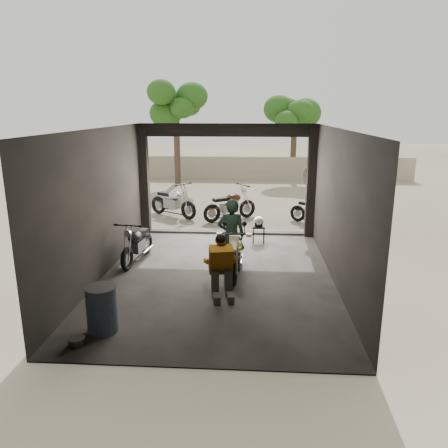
# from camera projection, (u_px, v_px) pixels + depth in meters

# --- Properties ---
(ground) EXTENTS (80.00, 80.00, 0.00)m
(ground) POSITION_uv_depth(u_px,v_px,m) (217.00, 278.00, 9.57)
(ground) COLOR #7A6D56
(ground) RESTS_ON ground
(garage) EXTENTS (7.00, 7.13, 3.20)m
(garage) POSITION_uv_depth(u_px,v_px,m) (219.00, 215.00, 9.77)
(garage) COLOR #2D2B28
(garage) RESTS_ON ground
(boundary_wall) EXTENTS (18.00, 0.30, 1.20)m
(boundary_wall) POSITION_uv_depth(u_px,v_px,m) (239.00, 168.00, 22.93)
(boundary_wall) COLOR gray
(boundary_wall) RESTS_ON ground
(tree_left) EXTENTS (2.20, 2.20, 5.60)m
(tree_left) POSITION_uv_depth(u_px,v_px,m) (176.00, 101.00, 20.81)
(tree_left) COLOR #382B1E
(tree_left) RESTS_ON ground
(tree_right) EXTENTS (2.20, 2.20, 5.00)m
(tree_right) POSITION_uv_depth(u_px,v_px,m) (295.00, 110.00, 21.99)
(tree_right) COLOR #382B1E
(tree_right) RESTS_ON ground
(main_bike) EXTENTS (0.73, 1.68, 1.11)m
(main_bike) POSITION_uv_depth(u_px,v_px,m) (236.00, 251.00, 9.62)
(main_bike) COLOR white
(main_bike) RESTS_ON ground
(left_bike) EXTENTS (0.84, 1.62, 1.05)m
(left_bike) POSITION_uv_depth(u_px,v_px,m) (137.00, 241.00, 10.43)
(left_bike) COLOR black
(left_bike) RESTS_ON ground
(outside_bike_a) EXTENTS (1.88, 1.58, 1.20)m
(outside_bike_a) POSITION_uv_depth(u_px,v_px,m) (173.00, 200.00, 14.86)
(outside_bike_a) COLOR black
(outside_bike_a) RESTS_ON ground
(outside_bike_b) EXTENTS (1.82, 1.56, 1.17)m
(outside_bike_b) POSITION_uv_depth(u_px,v_px,m) (230.00, 203.00, 14.40)
(outside_bike_b) COLOR #431C10
(outside_bike_b) RESTS_ON ground
(outside_bike_c) EXTENTS (1.59, 1.39, 1.02)m
(outside_bike_c) POSITION_uv_depth(u_px,v_px,m) (314.00, 209.00, 13.87)
(outside_bike_c) COLOR black
(outside_bike_c) RESTS_ON ground
(rider) EXTENTS (0.66, 0.48, 1.68)m
(rider) POSITION_uv_depth(u_px,v_px,m) (231.00, 236.00, 9.74)
(rider) COLOR black
(rider) RESTS_ON ground
(mechanic) EXTENTS (0.76, 0.93, 1.20)m
(mechanic) POSITION_uv_depth(u_px,v_px,m) (222.00, 269.00, 8.42)
(mechanic) COLOR #BC7619
(mechanic) RESTS_ON ground
(stool) EXTENTS (0.35, 0.35, 0.48)m
(stool) POSITION_uv_depth(u_px,v_px,m) (259.00, 228.00, 11.97)
(stool) COLOR black
(stool) RESTS_ON ground
(helmet) EXTENTS (0.30, 0.32, 0.27)m
(helmet) POSITION_uv_depth(u_px,v_px,m) (259.00, 221.00, 11.92)
(helmet) COLOR silver
(helmet) RESTS_ON stool
(oil_drum) EXTENTS (0.67, 0.67, 0.79)m
(oil_drum) POSITION_uv_depth(u_px,v_px,m) (102.00, 310.00, 7.14)
(oil_drum) COLOR #42586F
(oil_drum) RESTS_ON ground
(sign_post) EXTENTS (0.70, 0.08, 2.09)m
(sign_post) POSITION_uv_depth(u_px,v_px,m) (314.00, 188.00, 12.56)
(sign_post) COLOR black
(sign_post) RESTS_ON ground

